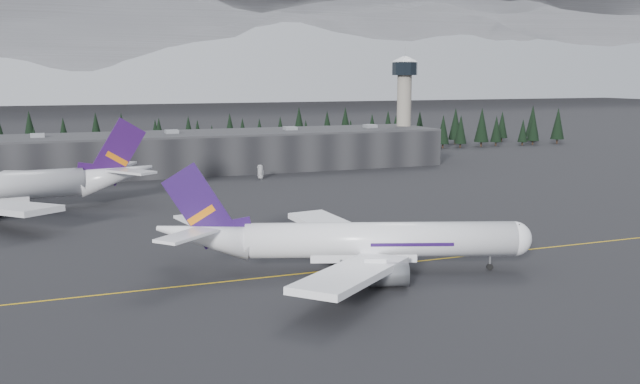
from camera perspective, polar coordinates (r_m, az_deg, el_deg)
name	(u,v)px	position (r m, az deg, el deg)	size (l,w,h in m)	color
ground	(364,264)	(119.02, 3.51, -5.73)	(1400.00, 1400.00, 0.00)	black
taxiline	(369,266)	(117.27, 3.92, -5.96)	(400.00, 0.40, 0.02)	gold
terminal	(203,152)	(235.61, -9.32, 3.20)	(160.00, 30.00, 12.60)	black
control_tower	(404,96)	(263.13, 6.76, 7.61)	(10.00, 10.00, 37.70)	gray
treeline	(182,139)	(271.64, -10.97, 4.20)	(360.00, 20.00, 15.00)	black
mountain_ridge	(76,97)	(1105.77, -18.92, 7.20)	(4400.00, 900.00, 420.00)	white
jet_main	(347,241)	(113.14, 2.20, -3.92)	(58.14, 52.20, 17.62)	white
gse_vehicle_a	(21,187)	(211.22, -22.83, 0.35)	(2.21, 4.80, 1.33)	white
gse_vehicle_b	(261,176)	(216.11, -4.75, 1.26)	(1.72, 4.28, 1.46)	silver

